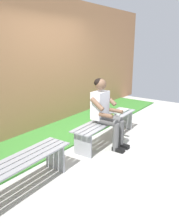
# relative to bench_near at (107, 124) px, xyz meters

# --- Properties ---
(ground_plane) EXTENTS (10.00, 7.00, 0.04)m
(ground_plane) POSITION_rel_bench_near_xyz_m (1.10, 1.00, -0.36)
(ground_plane) COLOR #B2B2AD
(grass_strip) EXTENTS (9.00, 1.95, 0.03)m
(grass_strip) POSITION_rel_bench_near_xyz_m (1.10, -1.32, -0.33)
(grass_strip) COLOR #387A2D
(grass_strip) RESTS_ON ground
(brick_wall) EXTENTS (9.50, 0.24, 2.84)m
(brick_wall) POSITION_rel_bench_near_xyz_m (0.50, -1.66, 1.08)
(brick_wall) COLOR #B27A51
(brick_wall) RESTS_ON ground
(bench_near) EXTENTS (1.86, 0.46, 0.44)m
(bench_near) POSITION_rel_bench_near_xyz_m (0.00, 0.00, 0.00)
(bench_near) COLOR gray
(bench_near) RESTS_ON ground
(bench_far) EXTENTS (1.87, 0.46, 0.44)m
(bench_far) POSITION_rel_bench_near_xyz_m (2.21, 0.00, 0.00)
(bench_far) COLOR gray
(bench_far) RESTS_ON ground
(person_seated) EXTENTS (0.50, 0.69, 1.25)m
(person_seated) POSITION_rel_bench_near_xyz_m (0.21, 0.10, 0.34)
(person_seated) COLOR silver
(person_seated) RESTS_ON ground
(apple) EXTENTS (0.08, 0.08, 0.08)m
(apple) POSITION_rel_bench_near_xyz_m (-0.15, 0.03, 0.14)
(apple) COLOR #72B738
(apple) RESTS_ON bench_near
(book_open) EXTENTS (0.42, 0.17, 0.02)m
(book_open) POSITION_rel_bench_near_xyz_m (-0.62, -0.02, 0.11)
(book_open) COLOR white
(book_open) RESTS_ON bench_near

